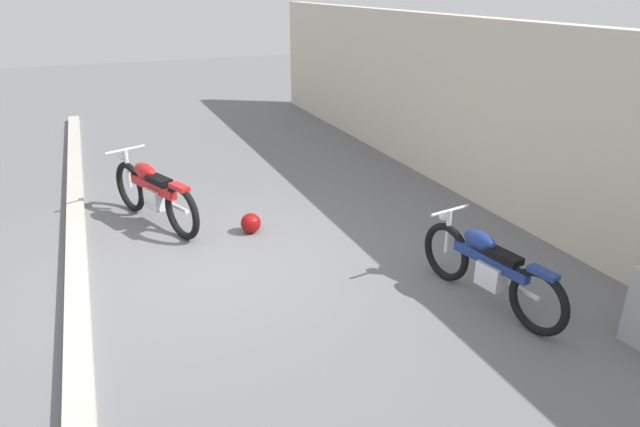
% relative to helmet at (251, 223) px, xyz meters
% --- Properties ---
extents(ground_plane, '(40.00, 40.00, 0.00)m').
position_rel_helmet_xyz_m(ground_plane, '(0.83, -0.67, -0.14)').
color(ground_plane, slate).
extents(building_wall, '(18.00, 0.30, 2.72)m').
position_rel_helmet_xyz_m(building_wall, '(0.83, 3.69, 1.22)').
color(building_wall, beige).
rests_on(building_wall, ground_plane).
extents(curb_strip, '(18.00, 0.24, 0.12)m').
position_rel_helmet_xyz_m(curb_strip, '(0.83, -2.23, -0.08)').
color(curb_strip, '#B7B2A8').
rests_on(curb_strip, ground_plane).
extents(helmet, '(0.28, 0.28, 0.28)m').
position_rel_helmet_xyz_m(helmet, '(0.00, 0.00, 0.00)').
color(helmet, maroon).
rests_on(helmet, ground_plane).
extents(motorcycle_blue, '(1.93, 0.60, 0.87)m').
position_rel_helmet_xyz_m(motorcycle_blue, '(2.70, 1.82, 0.28)').
color(motorcycle_blue, black).
rests_on(motorcycle_blue, ground_plane).
extents(motorcycle_red, '(2.03, 1.02, 0.97)m').
position_rel_helmet_xyz_m(motorcycle_red, '(-0.83, -1.16, 0.33)').
color(motorcycle_red, black).
rests_on(motorcycle_red, ground_plane).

